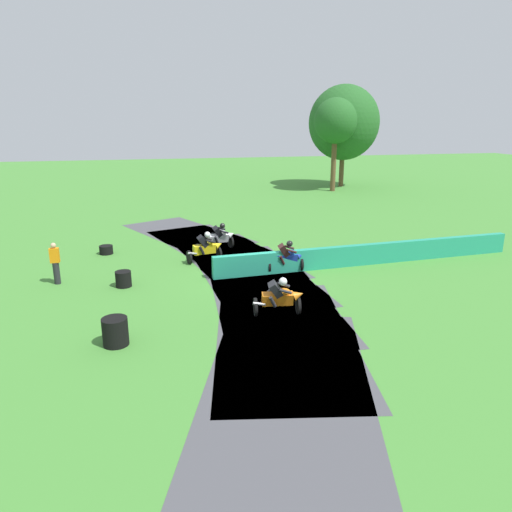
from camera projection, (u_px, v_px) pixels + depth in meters
The scene contains 13 objects.
ground_plane at pixel (255, 275), 19.21m from camera, with size 120.00×120.00×0.00m, color #428433.
track_asphalt at pixel (237, 276), 19.01m from camera, with size 7.98×25.31×0.01m.
safety_barrier at pixel (371, 254), 20.56m from camera, with size 0.30×14.07×0.90m, color #239375.
motorcycle_lead_orange at pixel (280, 297), 15.06m from camera, with size 1.70×0.90×1.43m.
motorcycle_chase_blue at pixel (287, 257), 19.39m from camera, with size 1.68×0.73×1.43m.
motorcycle_trailing_yellow at pixel (206, 247), 20.78m from camera, with size 1.70×1.00×1.42m.
motorcycle_fourth_white at pixel (220, 237), 22.78m from camera, with size 1.73×1.14×1.43m.
tire_stack_near at pixel (115, 332), 13.16m from camera, with size 0.72×0.72×0.80m.
tire_stack_mid_a at pixel (123, 279), 17.80m from camera, with size 0.59×0.59×0.60m.
tire_stack_mid_b at pixel (106, 250), 22.15m from camera, with size 0.62×0.62×0.40m.
track_marshal at pixel (55, 263), 17.96m from camera, with size 0.34×0.24×1.63m.
tree_far_left at pixel (344, 123), 42.99m from camera, with size 6.40×6.40×9.16m.
tree_far_right at pixel (335, 122), 40.00m from camera, with size 3.65×3.65×7.89m.
Camera 1 is at (-4.08, -17.77, 6.11)m, focal length 33.05 mm.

